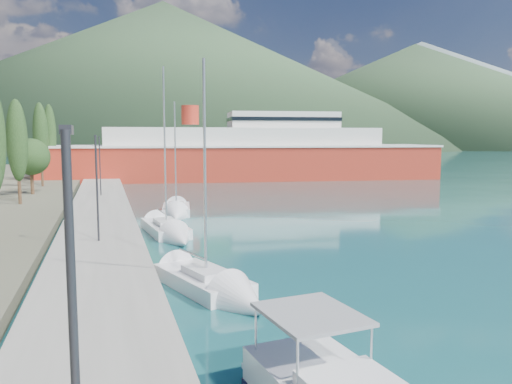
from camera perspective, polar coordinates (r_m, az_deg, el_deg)
name	(u,v)px	position (r m, az deg, el deg)	size (l,w,h in m)	color
ground	(139,163)	(134.53, -13.28, 3.20)	(1400.00, 1400.00, 0.00)	#185357
quay	(100,219)	(40.59, -17.37, -3.00)	(5.00, 88.00, 0.80)	gray
hills_far	(222,82)	(653.54, -3.90, 12.41)	(1480.00, 900.00, 180.00)	slate
hills_near	(243,84)	(403.26, -1.53, 12.26)	(1010.00, 520.00, 115.00)	#2F492D
tree_row	(10,147)	(46.08, -26.30, 4.65)	(3.90, 65.07, 11.15)	#47301E
lamp_posts	(97,184)	(30.05, -17.72, 0.93)	(0.15, 47.38, 6.06)	#2D2D33
sailboat_near	(224,292)	(21.22, -3.73, -11.35)	(4.50, 7.92, 10.92)	silver
sailboat_mid	(172,234)	(33.89, -9.56, -4.75)	(3.21, 8.81, 12.39)	silver
sailboat_far	(176,213)	(43.07, -9.12, -2.40)	(3.39, 7.56, 10.72)	silver
ferry	(246,156)	(81.49, -1.20, 4.17)	(63.82, 21.54, 12.43)	#B02D1D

